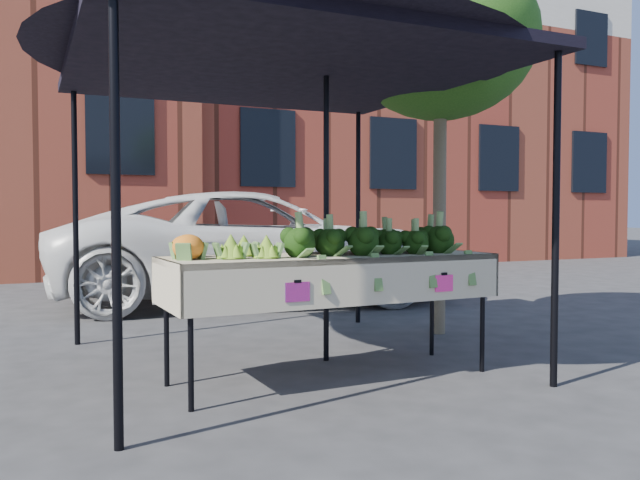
% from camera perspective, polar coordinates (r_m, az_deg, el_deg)
% --- Properties ---
extents(ground, '(90.00, 90.00, 0.00)m').
position_cam_1_polar(ground, '(4.80, 1.99, -12.11)').
color(ground, '#2B2B2E').
extents(table, '(2.42, 0.87, 0.90)m').
position_cam_1_polar(table, '(4.71, 1.02, -6.80)').
color(table, '#B8A993').
rests_on(table, ground).
extents(canopy, '(3.16, 3.16, 2.74)m').
position_cam_1_polar(canopy, '(5.16, -3.36, 4.25)').
color(canopy, black).
rests_on(canopy, ground).
extents(broccoli_heap, '(1.48, 0.58, 0.27)m').
position_cam_1_polar(broccoli_heap, '(4.82, 4.38, 0.42)').
color(broccoli_heap, black).
rests_on(broccoli_heap, table).
extents(romanesco_cluster, '(0.44, 0.48, 0.21)m').
position_cam_1_polar(romanesco_cluster, '(4.39, -6.75, -0.19)').
color(romanesco_cluster, '#8DB036').
rests_on(romanesco_cluster, table).
extents(cauliflower_pair, '(0.24, 0.44, 0.19)m').
position_cam_1_polar(cauliflower_pair, '(4.37, -11.70, -0.37)').
color(cauliflower_pair, orange).
rests_on(cauliflower_pair, table).
extents(vehicle, '(1.90, 2.69, 5.36)m').
position_cam_1_polar(vehicle, '(8.92, -5.53, 11.90)').
color(vehicle, white).
rests_on(vehicle, ground).
extents(street_tree, '(1.89, 1.89, 3.73)m').
position_cam_1_polar(street_tree, '(6.56, 10.54, 8.15)').
color(street_tree, '#1E4C14').
rests_on(street_tree, ground).
extents(building_right, '(12.00, 8.00, 8.50)m').
position_cam_1_polar(building_right, '(19.21, 4.12, 11.48)').
color(building_right, brown).
rests_on(building_right, ground).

